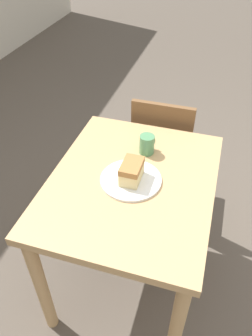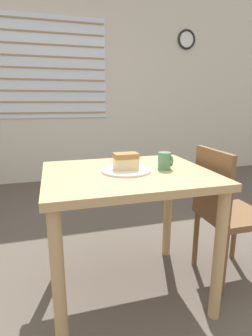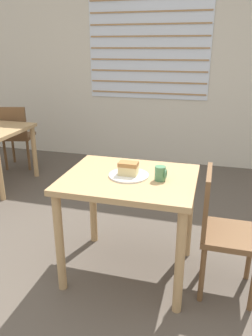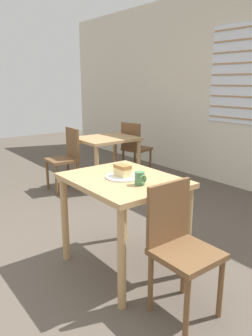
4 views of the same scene
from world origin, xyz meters
name	(u,v)px [view 4 (image 4 of 4)]	position (x,y,z in m)	size (l,w,h in m)	color
ground_plane	(74,278)	(0.00, 0.00, 0.00)	(14.00, 14.00, 0.00)	brown
dining_table_near	(123,194)	(0.11, 0.41, 0.64)	(0.91, 0.73, 0.77)	tan
dining_table_far	(107,146)	(-1.87, 1.60, 0.58)	(0.70, 0.84, 0.71)	tan
chair_near_window	(180,244)	(0.75, 0.39, 0.48)	(0.38, 0.38, 0.87)	brown
chair_far_corner	(66,157)	(-2.00, 0.99, 0.48)	(0.40, 0.40, 0.87)	brown
chair_far_opposite	(135,147)	(-1.96, 2.20, 0.48)	(0.46, 0.46, 0.87)	brown
plate	(123,177)	(0.10, 0.42, 0.78)	(0.28, 0.28, 0.01)	white
cake_slice	(123,170)	(0.10, 0.41, 0.83)	(0.13, 0.08, 0.09)	#E5CC89
coffee_mug	(140,178)	(0.32, 0.40, 0.82)	(0.08, 0.07, 0.10)	#4C8456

